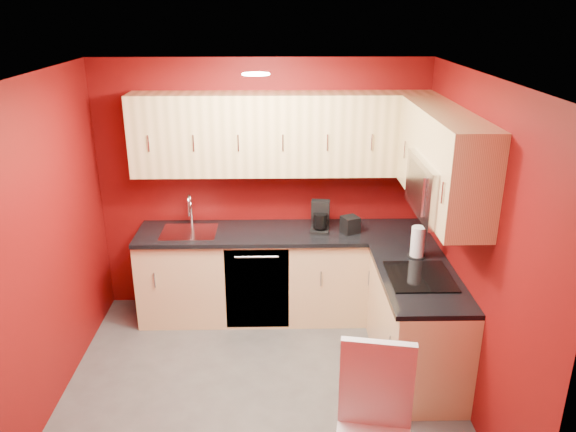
{
  "coord_description": "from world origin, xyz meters",
  "views": [
    {
      "loc": [
        0.15,
        -3.79,
        2.96
      ],
      "look_at": [
        0.23,
        0.55,
        1.31
      ],
      "focal_mm": 35.0,
      "sensor_mm": 36.0,
      "label": 1
    }
  ],
  "objects_px": {
    "sink": "(189,228)",
    "paper_towel": "(418,242)",
    "coffee_maker": "(320,217)",
    "napkin_holder": "(350,225)",
    "microwave": "(443,188)"
  },
  "relations": [
    {
      "from": "sink",
      "to": "paper_towel",
      "type": "relative_size",
      "value": 1.9
    },
    {
      "from": "coffee_maker",
      "to": "napkin_holder",
      "type": "bearing_deg",
      "value": 0.03
    },
    {
      "from": "coffee_maker",
      "to": "napkin_holder",
      "type": "relative_size",
      "value": 1.83
    },
    {
      "from": "napkin_holder",
      "to": "sink",
      "type": "bearing_deg",
      "value": 177.79
    },
    {
      "from": "coffee_maker",
      "to": "paper_towel",
      "type": "relative_size",
      "value": 1.06
    },
    {
      "from": "sink",
      "to": "napkin_holder",
      "type": "bearing_deg",
      "value": -2.21
    },
    {
      "from": "microwave",
      "to": "coffee_maker",
      "type": "bearing_deg",
      "value": 130.61
    },
    {
      "from": "sink",
      "to": "coffee_maker",
      "type": "height_order",
      "value": "sink"
    },
    {
      "from": "napkin_holder",
      "to": "paper_towel",
      "type": "distance_m",
      "value": 0.76
    },
    {
      "from": "coffee_maker",
      "to": "paper_towel",
      "type": "distance_m",
      "value": 0.99
    },
    {
      "from": "sink",
      "to": "coffee_maker",
      "type": "distance_m",
      "value": 1.26
    },
    {
      "from": "sink",
      "to": "paper_towel",
      "type": "height_order",
      "value": "sink"
    },
    {
      "from": "coffee_maker",
      "to": "napkin_holder",
      "type": "xyz_separation_m",
      "value": [
        0.29,
        -0.04,
        -0.07
      ]
    },
    {
      "from": "sink",
      "to": "napkin_holder",
      "type": "height_order",
      "value": "sink"
    },
    {
      "from": "microwave",
      "to": "sink",
      "type": "bearing_deg",
      "value": 154.4
    }
  ]
}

